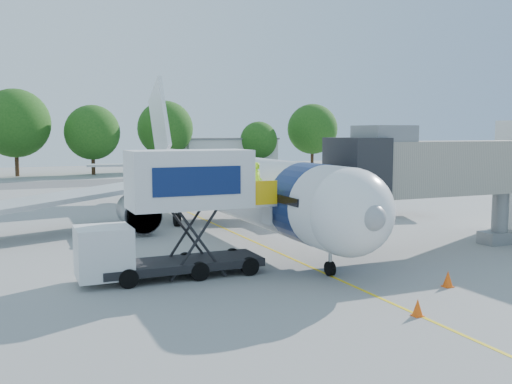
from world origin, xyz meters
name	(u,v)px	position (x,y,z in m)	size (l,w,h in m)	color
ground	(247,239)	(0.00, 0.00, 0.00)	(160.00, 160.00, 0.00)	#959593
guidance_line	(247,239)	(0.00, 0.00, 0.01)	(0.15, 70.00, 0.01)	yellow
taxiway_strip	(120,182)	(0.00, 42.00, 0.00)	(120.00, 10.00, 0.01)	#59595B
aircraft	(223,183)	(0.00, 4.12, 2.95)	(34.17, 37.73, 11.35)	white
jet_bridge	(438,169)	(7.99, -7.00, 4.34)	(13.90, 3.20, 6.60)	#9F9988
catering_hiloader	(175,214)	(-6.27, -7.00, 2.76)	(8.50, 2.44, 5.50)	black
safety_cone_a	(448,279)	(3.46, -12.98, 0.32)	(0.42, 0.42, 0.67)	#F6530C
safety_cone_b	(418,308)	(-0.09, -15.48, 0.29)	(0.38, 0.38, 0.61)	#F6530C
outbuilding_right	(228,153)	(22.00, 62.00, 2.66)	(16.40, 7.40, 5.30)	silver
tree_c	(15,123)	(-11.83, 57.17, 7.52)	(9.72, 9.72, 12.39)	#382314
tree_d	(92,132)	(-1.43, 56.10, 6.23)	(8.05, 8.05, 10.27)	#382314
tree_e	(165,129)	(10.26, 59.00, 6.84)	(8.84, 8.84, 11.26)	#382314
tree_f	(259,140)	(26.36, 58.59, 4.90)	(6.34, 6.34, 8.09)	#382314
tree_g	(312,129)	(36.42, 57.98, 6.82)	(8.81, 8.81, 11.23)	#382314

